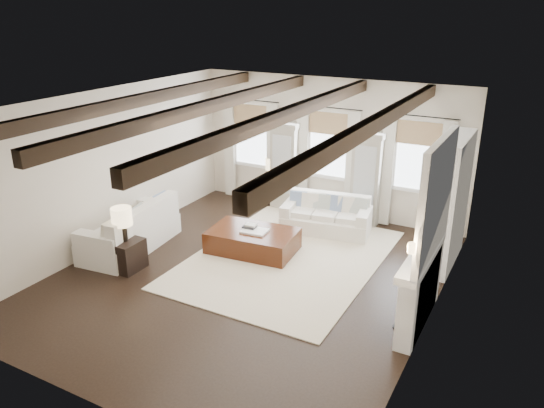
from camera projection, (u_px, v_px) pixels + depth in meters
The scene contains 15 objects.
ground at pixel (247, 277), 9.76m from camera, with size 7.50×7.50×0.00m, color black.
room_shell at pixel (307, 172), 9.50m from camera, with size 6.54×7.54×3.22m.
area_rug at pixel (287, 258), 10.47m from camera, with size 3.42×4.63×0.02m, color beige.
sofa_back at pixel (327, 217), 11.64m from camera, with size 2.02×1.17×0.81m.
sofa_left at pixel (133, 231), 10.78m from camera, with size 1.24×2.33×0.96m.
ottoman at pixel (253, 241), 10.71m from camera, with size 1.72×1.08×0.45m, color black.
tray at pixel (255, 231), 10.57m from camera, with size 0.50×0.38×0.04m, color white.
book_lower at pixel (250, 227), 10.68m from camera, with size 0.26×0.20×0.04m, color #262628.
book_upper at pixel (251, 225), 10.67m from camera, with size 0.22×0.17×0.03m, color beige.
side_table_front at pixel (126, 254), 9.99m from camera, with size 0.58×0.58×0.58m, color black.
lamp_front at pixel (122, 218), 9.73m from camera, with size 0.38×0.38×0.65m.
side_table_back at pixel (272, 191), 13.39m from camera, with size 0.38×0.38×0.57m, color black.
lamp_back at pixel (272, 165), 13.15m from camera, with size 0.34×0.34×0.59m.
candlestick_near at pixel (400, 309), 8.12m from camera, with size 0.17×0.17×0.83m.
candlestick_far at pixel (409, 292), 8.56m from camera, with size 0.18×0.18×0.88m.
Camera 1 is at (4.52, -7.39, 4.73)m, focal length 35.00 mm.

